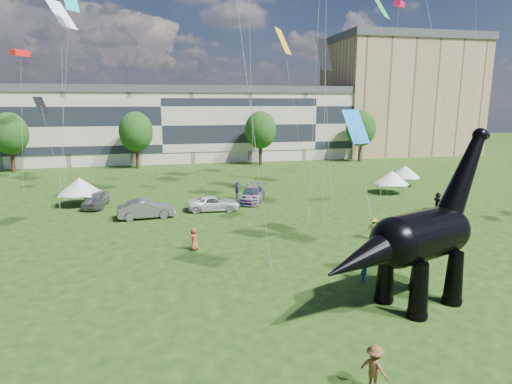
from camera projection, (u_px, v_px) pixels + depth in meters
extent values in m
plane|color=#16330C|center=(346.00, 330.00, 19.74)|extent=(220.00, 220.00, 0.00)
cube|color=beige|center=(162.00, 127.00, 76.13)|extent=(78.00, 11.00, 12.00)
cube|color=tan|center=(399.00, 99.00, 87.94)|extent=(28.00, 18.00, 22.00)
cylinder|color=#382314|center=(13.00, 162.00, 63.86)|extent=(0.56, 0.56, 3.20)
ellipsoid|color=#14380F|center=(9.00, 130.00, 62.89)|extent=(5.20, 5.20, 6.24)
cylinder|color=#382314|center=(137.00, 158.00, 67.60)|extent=(0.56, 0.56, 3.20)
ellipsoid|color=#14380F|center=(136.00, 128.00, 66.63)|extent=(5.20, 5.20, 6.24)
cylinder|color=#382314|center=(260.00, 155.00, 71.76)|extent=(0.56, 0.56, 3.20)
ellipsoid|color=#14380F|center=(261.00, 127.00, 70.78)|extent=(5.20, 5.20, 6.24)
cylinder|color=#382314|center=(360.00, 153.00, 75.49)|extent=(0.56, 0.56, 3.20)
ellipsoid|color=#14380F|center=(361.00, 126.00, 74.52)|extent=(5.20, 5.20, 6.24)
cone|color=black|center=(419.00, 291.00, 20.61)|extent=(1.26, 1.26, 2.83)
sphere|color=black|center=(417.00, 314.00, 20.87)|extent=(1.04, 1.04, 1.04)
cone|color=black|center=(385.00, 276.00, 22.32)|extent=(1.26, 1.26, 2.83)
sphere|color=black|center=(384.00, 298.00, 22.58)|extent=(1.04, 1.04, 1.04)
cone|color=black|center=(454.00, 278.00, 22.10)|extent=(1.26, 1.26, 2.83)
sphere|color=black|center=(452.00, 300.00, 22.36)|extent=(1.04, 1.04, 1.04)
cone|color=black|center=(420.00, 265.00, 23.82)|extent=(1.26, 1.26, 2.83)
sphere|color=black|center=(418.00, 286.00, 24.07)|extent=(1.04, 1.04, 1.04)
cylinder|color=black|center=(422.00, 236.00, 21.70)|extent=(4.60, 3.77, 2.55)
sphere|color=black|center=(396.00, 242.00, 20.65)|extent=(2.55, 2.55, 2.55)
sphere|color=black|center=(446.00, 230.00, 22.74)|extent=(2.45, 2.45, 2.45)
cone|color=black|center=(463.00, 177.00, 22.78)|extent=(3.83, 2.56, 5.00)
sphere|color=black|center=(480.00, 135.00, 22.94)|extent=(0.79, 0.79, 0.79)
cylinder|color=black|center=(483.00, 136.00, 23.10)|extent=(0.76, 0.62, 0.42)
cone|color=black|center=(367.00, 256.00, 19.69)|extent=(5.37, 3.59, 2.77)
imported|color=#A6A6AA|center=(96.00, 199.00, 42.78)|extent=(2.49, 4.84, 1.58)
imported|color=slate|center=(146.00, 209.00, 38.68)|extent=(5.24, 2.33, 1.67)
imported|color=white|center=(214.00, 203.00, 41.43)|extent=(5.10, 2.53, 1.39)
imported|color=#595960|center=(252.00, 194.00, 45.05)|extent=(4.00, 5.84, 1.57)
cube|color=white|center=(391.00, 184.00, 49.22)|extent=(3.79, 3.79, 0.12)
cone|color=white|center=(392.00, 177.00, 49.06)|extent=(4.81, 4.81, 1.49)
cylinder|color=#999999|center=(381.00, 191.00, 48.15)|extent=(0.06, 0.06, 1.09)
cylinder|color=#999999|center=(406.00, 191.00, 47.82)|extent=(0.06, 0.06, 1.09)
cylinder|color=#999999|center=(377.00, 186.00, 50.85)|extent=(0.06, 0.06, 1.09)
cylinder|color=#999999|center=(401.00, 187.00, 50.51)|extent=(0.06, 0.06, 1.09)
cube|color=white|center=(405.00, 177.00, 53.84)|extent=(3.73, 3.73, 0.11)
cone|color=white|center=(405.00, 171.00, 53.68)|extent=(4.72, 4.72, 1.44)
cylinder|color=#999999|center=(395.00, 183.00, 52.86)|extent=(0.06, 0.06, 1.05)
cylinder|color=#999999|center=(417.00, 184.00, 52.44)|extent=(0.06, 0.06, 1.05)
cylinder|color=#999999|center=(392.00, 179.00, 55.45)|extent=(0.06, 0.06, 1.05)
cylinder|color=#999999|center=(413.00, 180.00, 55.03)|extent=(0.06, 0.06, 1.05)
cube|color=silver|center=(80.00, 194.00, 43.38)|extent=(3.81, 3.81, 0.13)
cone|color=silver|center=(80.00, 185.00, 43.20)|extent=(4.82, 4.82, 1.64)
cylinder|color=#999999|center=(59.00, 203.00, 41.96)|extent=(0.07, 0.07, 1.20)
cylinder|color=#999999|center=(91.00, 203.00, 42.07)|extent=(0.07, 0.07, 1.20)
cylinder|color=#999999|center=(72.00, 196.00, 44.95)|extent=(0.07, 0.07, 1.20)
cylinder|color=#999999|center=(101.00, 196.00, 45.06)|extent=(0.07, 0.07, 1.20)
imported|color=#4D367B|center=(237.00, 190.00, 46.55)|extent=(0.61, 1.13, 1.82)
imported|color=navy|center=(364.00, 268.00, 25.02)|extent=(0.46, 0.62, 1.57)
imported|color=olive|center=(373.00, 228.00, 32.83)|extent=(1.05, 1.22, 1.64)
imported|color=#A9482A|center=(194.00, 239.00, 30.28)|extent=(0.95, 0.93, 1.65)
imported|color=brown|center=(375.00, 368.00, 15.49)|extent=(1.15, 1.32, 1.77)
imported|color=black|center=(438.00, 201.00, 41.36)|extent=(0.62, 1.70, 1.81)
imported|color=#356786|center=(396.00, 177.00, 55.04)|extent=(0.48, 0.70, 1.87)
cube|color=#F5104E|center=(399.00, 4.00, 58.24)|extent=(2.25, 2.21, 0.85)
plane|color=black|center=(324.00, 54.00, 41.97)|extent=(2.98, 2.73, 3.11)
cube|color=red|center=(20.00, 53.00, 54.90)|extent=(2.14, 2.40, 0.86)
plane|color=orange|center=(283.00, 41.00, 53.27)|extent=(3.17, 3.71, 3.14)
plane|color=white|center=(61.00, 14.00, 45.77)|extent=(3.39, 4.08, 2.98)
plane|color=blue|center=(356.00, 127.00, 29.75)|extent=(2.83, 2.22, 2.31)
plane|color=green|center=(380.00, 5.00, 44.11)|extent=(3.53, 3.55, 2.74)
plane|color=black|center=(41.00, 105.00, 55.96)|extent=(1.92, 2.54, 2.19)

